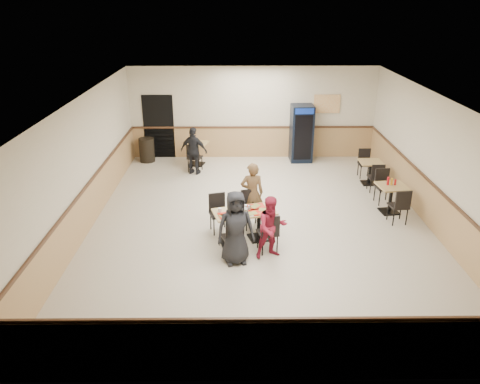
{
  "coord_description": "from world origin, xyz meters",
  "views": [
    {
      "loc": [
        -0.57,
        -10.07,
        5.04
      ],
      "look_at": [
        -0.47,
        -0.5,
        1.01
      ],
      "focal_mm": 35.0,
      "sensor_mm": 36.0,
      "label": 1
    }
  ],
  "objects_px": {
    "side_table_far": "(370,169)",
    "side_table_near": "(391,195)",
    "diner_woman_left": "(236,228)",
    "lone_diner": "(194,151)",
    "trash_bin": "(147,150)",
    "pepsi_cooler": "(301,133)",
    "back_table": "(196,150)",
    "main_table": "(244,221)",
    "diner_woman_right": "(272,227)",
    "diner_man_opposite": "(252,193)"
  },
  "relations": [
    {
      "from": "side_table_far",
      "to": "back_table",
      "type": "relative_size",
      "value": 0.82
    },
    {
      "from": "diner_woman_right",
      "to": "diner_man_opposite",
      "type": "distance_m",
      "value": 1.63
    },
    {
      "from": "main_table",
      "to": "side_table_near",
      "type": "relative_size",
      "value": 1.96
    },
    {
      "from": "trash_bin",
      "to": "side_table_far",
      "type": "bearing_deg",
      "value": -16.94
    },
    {
      "from": "lone_diner",
      "to": "back_table",
      "type": "bearing_deg",
      "value": -70.81
    },
    {
      "from": "side_table_far",
      "to": "back_table",
      "type": "bearing_deg",
      "value": 161.52
    },
    {
      "from": "diner_man_opposite",
      "to": "side_table_far",
      "type": "distance_m",
      "value": 4.27
    },
    {
      "from": "diner_woman_left",
      "to": "diner_woman_right",
      "type": "xyz_separation_m",
      "value": [
        0.74,
        0.21,
        -0.1
      ]
    },
    {
      "from": "main_table",
      "to": "diner_woman_left",
      "type": "distance_m",
      "value": 0.97
    },
    {
      "from": "diner_woman_left",
      "to": "trash_bin",
      "type": "height_order",
      "value": "diner_woman_left"
    },
    {
      "from": "diner_man_opposite",
      "to": "main_table",
      "type": "bearing_deg",
      "value": 72.33
    },
    {
      "from": "diner_woman_right",
      "to": "side_table_near",
      "type": "bearing_deg",
      "value": 15.53
    },
    {
      "from": "trash_bin",
      "to": "main_table",
      "type": "bearing_deg",
      "value": -60.37
    },
    {
      "from": "side_table_far",
      "to": "back_table",
      "type": "distance_m",
      "value": 5.39
    },
    {
      "from": "diner_woman_left",
      "to": "lone_diner",
      "type": "xyz_separation_m",
      "value": [
        -1.25,
        5.15,
        -0.05
      ]
    },
    {
      "from": "main_table",
      "to": "diner_woman_left",
      "type": "bearing_deg",
      "value": -117.9
    },
    {
      "from": "side_table_far",
      "to": "trash_bin",
      "type": "distance_m",
      "value": 7.06
    },
    {
      "from": "side_table_far",
      "to": "side_table_near",
      "type": "bearing_deg",
      "value": -90.02
    },
    {
      "from": "side_table_far",
      "to": "trash_bin",
      "type": "relative_size",
      "value": 0.88
    },
    {
      "from": "diner_man_opposite",
      "to": "back_table",
      "type": "bearing_deg",
      "value": -74.05
    },
    {
      "from": "main_table",
      "to": "lone_diner",
      "type": "distance_m",
      "value": 4.49
    },
    {
      "from": "diner_man_opposite",
      "to": "back_table",
      "type": "distance_m",
      "value": 4.49
    },
    {
      "from": "diner_man_opposite",
      "to": "side_table_far",
      "type": "relative_size",
      "value": 2.22
    },
    {
      "from": "diner_woman_left",
      "to": "back_table",
      "type": "relative_size",
      "value": 1.87
    },
    {
      "from": "diner_woman_right",
      "to": "back_table",
      "type": "bearing_deg",
      "value": 90.24
    },
    {
      "from": "pepsi_cooler",
      "to": "trash_bin",
      "type": "height_order",
      "value": "pepsi_cooler"
    },
    {
      "from": "diner_man_opposite",
      "to": "back_table",
      "type": "xyz_separation_m",
      "value": [
        -1.64,
        4.18,
        -0.27
      ]
    },
    {
      "from": "diner_woman_left",
      "to": "pepsi_cooler",
      "type": "xyz_separation_m",
      "value": [
        2.14,
        6.37,
        0.15
      ]
    },
    {
      "from": "side_table_near",
      "to": "pepsi_cooler",
      "type": "relative_size",
      "value": 0.41
    },
    {
      "from": "lone_diner",
      "to": "trash_bin",
      "type": "xyz_separation_m",
      "value": [
        -1.65,
        1.18,
        -0.34
      ]
    },
    {
      "from": "main_table",
      "to": "pepsi_cooler",
      "type": "xyz_separation_m",
      "value": [
        1.95,
        5.47,
        0.44
      ]
    },
    {
      "from": "diner_woman_right",
      "to": "side_table_near",
      "type": "relative_size",
      "value": 1.79
    },
    {
      "from": "diner_woman_left",
      "to": "back_table",
      "type": "xyz_separation_m",
      "value": [
        -1.25,
        5.98,
        -0.29
      ]
    },
    {
      "from": "trash_bin",
      "to": "side_table_near",
      "type": "bearing_deg",
      "value": -30.57
    },
    {
      "from": "trash_bin",
      "to": "lone_diner",
      "type": "bearing_deg",
      "value": -35.65
    },
    {
      "from": "lone_diner",
      "to": "pepsi_cooler",
      "type": "xyz_separation_m",
      "value": [
        3.39,
        1.22,
        0.2
      ]
    },
    {
      "from": "side_table_near",
      "to": "trash_bin",
      "type": "relative_size",
      "value": 0.97
    },
    {
      "from": "lone_diner",
      "to": "side_table_far",
      "type": "height_order",
      "value": "lone_diner"
    },
    {
      "from": "side_table_far",
      "to": "pepsi_cooler",
      "type": "bearing_deg",
      "value": 129.32
    },
    {
      "from": "back_table",
      "to": "diner_woman_left",
      "type": "bearing_deg",
      "value": -78.22
    },
    {
      "from": "diner_man_opposite",
      "to": "side_table_near",
      "type": "height_order",
      "value": "diner_man_opposite"
    },
    {
      "from": "back_table",
      "to": "lone_diner",
      "type": "bearing_deg",
      "value": -90.0
    },
    {
      "from": "diner_man_opposite",
      "to": "side_table_near",
      "type": "xyz_separation_m",
      "value": [
        3.47,
        0.53,
        -0.27
      ]
    },
    {
      "from": "side_table_near",
      "to": "side_table_far",
      "type": "relative_size",
      "value": 1.11
    },
    {
      "from": "diner_woman_right",
      "to": "side_table_far",
      "type": "relative_size",
      "value": 1.98
    },
    {
      "from": "diner_woman_right",
      "to": "side_table_near",
      "type": "xyz_separation_m",
      "value": [
        3.13,
        2.13,
        -0.19
      ]
    },
    {
      "from": "diner_woman_right",
      "to": "trash_bin",
      "type": "relative_size",
      "value": 1.73
    },
    {
      "from": "back_table",
      "to": "pepsi_cooler",
      "type": "bearing_deg",
      "value": 6.61
    },
    {
      "from": "pepsi_cooler",
      "to": "lone_diner",
      "type": "bearing_deg",
      "value": -162.19
    },
    {
      "from": "main_table",
      "to": "back_table",
      "type": "relative_size",
      "value": 1.78
    }
  ]
}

